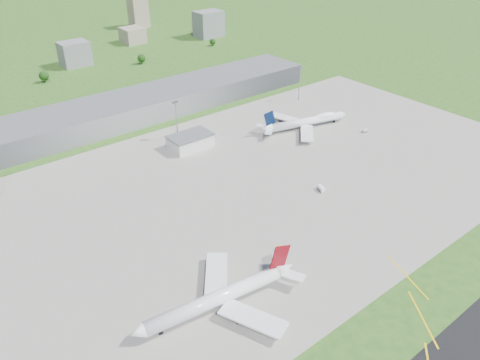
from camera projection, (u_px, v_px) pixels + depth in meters
ground at (139, 126)px, 323.34m from camera, size 1400.00×1400.00×0.00m
apron at (251, 186)px, 254.93m from camera, size 360.00×190.00×0.08m
terminal at (127, 109)px, 329.53m from camera, size 300.00×42.00×15.00m
ops_building at (190, 142)px, 293.11m from camera, size 26.00×16.00×8.00m
mast_center at (176, 114)px, 296.10m from camera, size 3.50×2.00×25.90m
mast_east at (300, 78)px, 354.88m from camera, size 3.50×2.00×25.90m
airliner_red_twin at (221, 297)px, 176.81m from camera, size 69.07×53.44×18.96m
airliner_blue_quad at (307, 122)px, 317.50m from camera, size 65.72×50.64×17.40m
tug_yellow at (279, 249)px, 207.88m from camera, size 3.38×3.60×1.61m
van_white_near at (321, 189)px, 250.27m from camera, size 3.73×5.52×2.58m
van_white_far at (365, 131)px, 313.62m from camera, size 4.20×2.22×2.17m
bldg_c at (75, 54)px, 435.61m from camera, size 26.00×20.00×22.00m
bldg_ce at (133, 35)px, 506.72m from camera, size 22.00×24.00×16.00m
bldg_e at (209, 24)px, 526.26m from camera, size 30.00×22.00×28.00m
bldg_tall_e at (138, 12)px, 563.16m from camera, size 20.00×18.00×36.00m
tree_c at (44, 76)px, 396.79m from camera, size 8.10×8.10×9.90m
tree_e at (141, 58)px, 441.70m from camera, size 7.65×7.65×9.35m
tree_far_e at (213, 42)px, 496.99m from camera, size 6.30×6.30×7.70m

